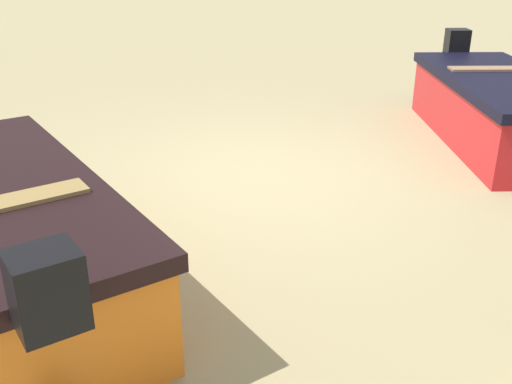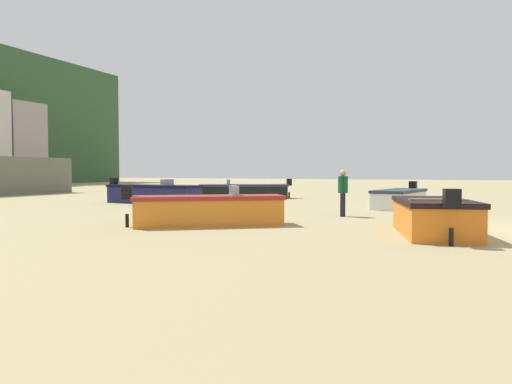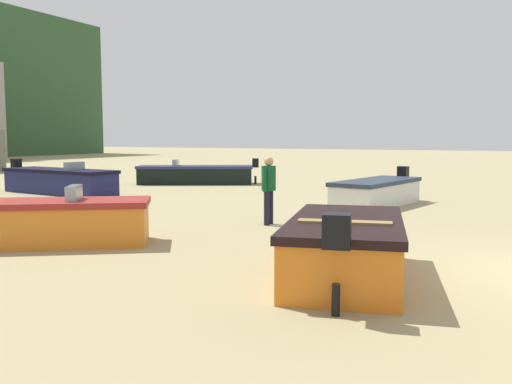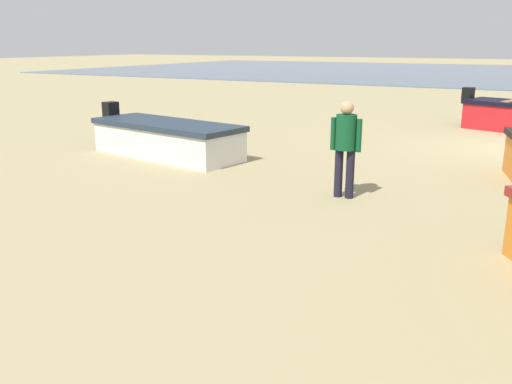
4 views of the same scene
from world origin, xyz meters
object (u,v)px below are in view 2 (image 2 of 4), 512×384
boat_white_0 (400,199)px  boat_black_2 (244,191)px  boat_orange_5 (208,210)px  boat_navy_6 (153,194)px  beach_walker_foreground (343,189)px  boat_orange_1 (434,217)px

boat_white_0 → boat_black_2: boat_black_2 is taller
boat_white_0 → boat_orange_5: 10.01m
boat_black_2 → boat_navy_6: boat_navy_6 is taller
boat_black_2 → boat_navy_6: (-5.81, 2.16, 0.05)m
boat_white_0 → boat_navy_6: 11.45m
boat_black_2 → boat_orange_5: bearing=172.6°
beach_walker_foreground → boat_orange_5: bearing=144.8°
boat_black_2 → boat_orange_5: (-13.03, -4.83, 0.03)m
boat_navy_6 → boat_orange_5: bearing=50.2°
beach_walker_foreground → boat_white_0: bearing=-16.8°
beach_walker_foreground → boat_navy_6: bearing=72.9°
boat_orange_1 → boat_navy_6: size_ratio=0.70×
boat_orange_5 → boat_navy_6: bearing=-170.1°
boat_white_0 → beach_walker_foreground: bearing=84.3°
boat_orange_1 → beach_walker_foreground: size_ratio=2.29×
boat_orange_5 → beach_walker_foreground: bearing=111.2°
boat_orange_1 → boat_orange_5: 6.10m
boat_orange_5 → boat_navy_6: 10.04m
boat_orange_1 → boat_black_2: bearing=116.7°
boat_black_2 → boat_navy_6: 6.20m
boat_orange_5 → boat_white_0: bearing=120.3°
boat_orange_5 → beach_walker_foreground: (4.27, -2.95, 0.51)m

